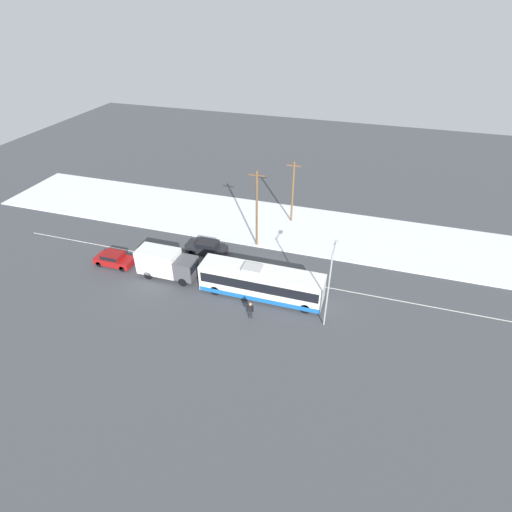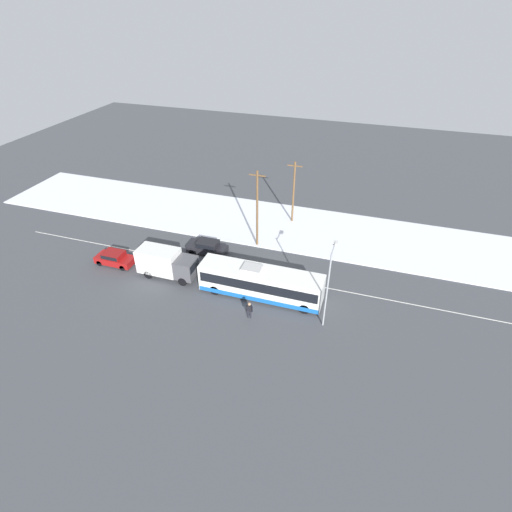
{
  "view_description": "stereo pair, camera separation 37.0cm",
  "coord_description": "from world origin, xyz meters",
  "px_view_note": "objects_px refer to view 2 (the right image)",
  "views": [
    {
      "loc": [
        8.23,
        -31.78,
        24.7
      ],
      "look_at": [
        -2.08,
        1.25,
        1.4
      ],
      "focal_mm": 28.0,
      "sensor_mm": 36.0,
      "label": 1
    },
    {
      "loc": [
        8.58,
        -31.66,
        24.7
      ],
      "look_at": [
        -2.08,
        1.25,
        1.4
      ],
      "focal_mm": 28.0,
      "sensor_mm": 36.0,
      "label": 2
    }
  ],
  "objects_px": {
    "sedan_car": "(207,247)",
    "streetlamp": "(329,279)",
    "city_bus": "(261,283)",
    "utility_pole_roadside": "(257,209)",
    "parked_car_near_truck": "(115,258)",
    "pedestrian_at_stop": "(249,309)",
    "box_truck": "(166,262)",
    "utility_pole_snowlot": "(294,192)"
  },
  "relations": [
    {
      "from": "sedan_car",
      "to": "parked_car_near_truck",
      "type": "bearing_deg",
      "value": 30.47
    },
    {
      "from": "box_truck",
      "to": "sedan_car",
      "type": "xyz_separation_m",
      "value": [
        2.24,
        5.15,
        -0.82
      ]
    },
    {
      "from": "sedan_car",
      "to": "utility_pole_roadside",
      "type": "distance_m",
      "value": 6.96
    },
    {
      "from": "box_truck",
      "to": "pedestrian_at_stop",
      "type": "relative_size",
      "value": 3.47
    },
    {
      "from": "city_bus",
      "to": "sedan_car",
      "type": "xyz_separation_m",
      "value": [
        -7.87,
        5.32,
        -0.74
      ]
    },
    {
      "from": "box_truck",
      "to": "pedestrian_at_stop",
      "type": "height_order",
      "value": "box_truck"
    },
    {
      "from": "city_bus",
      "to": "streetlamp",
      "type": "bearing_deg",
      "value": -15.14
    },
    {
      "from": "box_truck",
      "to": "utility_pole_snowlot",
      "type": "xyz_separation_m",
      "value": [
        9.49,
        15.11,
        2.51
      ]
    },
    {
      "from": "box_truck",
      "to": "utility_pole_roadside",
      "type": "xyz_separation_m",
      "value": [
        7.01,
        8.38,
        3.09
      ]
    },
    {
      "from": "sedan_car",
      "to": "utility_pole_roadside",
      "type": "height_order",
      "value": "utility_pole_roadside"
    },
    {
      "from": "sedan_car",
      "to": "parked_car_near_truck",
      "type": "relative_size",
      "value": 1.07
    },
    {
      "from": "city_bus",
      "to": "pedestrian_at_stop",
      "type": "bearing_deg",
      "value": -90.57
    },
    {
      "from": "pedestrian_at_stop",
      "to": "utility_pole_snowlot",
      "type": "bearing_deg",
      "value": 91.82
    },
    {
      "from": "box_truck",
      "to": "parked_car_near_truck",
      "type": "height_order",
      "value": "box_truck"
    },
    {
      "from": "city_bus",
      "to": "sedan_car",
      "type": "distance_m",
      "value": 9.53
    },
    {
      "from": "sedan_car",
      "to": "pedestrian_at_stop",
      "type": "bearing_deg",
      "value": 132.31
    },
    {
      "from": "parked_car_near_truck",
      "to": "streetlamp",
      "type": "distance_m",
      "value": 23.28
    },
    {
      "from": "streetlamp",
      "to": "utility_pole_snowlot",
      "type": "height_order",
      "value": "utility_pole_snowlot"
    },
    {
      "from": "box_truck",
      "to": "parked_car_near_truck",
      "type": "relative_size",
      "value": 1.47
    },
    {
      "from": "pedestrian_at_stop",
      "to": "utility_pole_roadside",
      "type": "height_order",
      "value": "utility_pole_roadside"
    },
    {
      "from": "utility_pole_snowlot",
      "to": "streetlamp",
      "type": "bearing_deg",
      "value": -67.53
    },
    {
      "from": "pedestrian_at_stop",
      "to": "utility_pole_snowlot",
      "type": "distance_m",
      "value": 18.84
    },
    {
      "from": "sedan_car",
      "to": "utility_pole_roadside",
      "type": "xyz_separation_m",
      "value": [
        4.76,
        3.23,
        3.9
      ]
    },
    {
      "from": "utility_pole_snowlot",
      "to": "sedan_car",
      "type": "bearing_deg",
      "value": -126.05
    },
    {
      "from": "utility_pole_snowlot",
      "to": "box_truck",
      "type": "bearing_deg",
      "value": -122.14
    },
    {
      "from": "utility_pole_roadside",
      "to": "box_truck",
      "type": "bearing_deg",
      "value": -129.89
    },
    {
      "from": "box_truck",
      "to": "utility_pole_roadside",
      "type": "distance_m",
      "value": 11.35
    },
    {
      "from": "box_truck",
      "to": "city_bus",
      "type": "bearing_deg",
      "value": -0.96
    },
    {
      "from": "box_truck",
      "to": "sedan_car",
      "type": "bearing_deg",
      "value": 66.47
    },
    {
      "from": "city_bus",
      "to": "pedestrian_at_stop",
      "type": "distance_m",
      "value": 3.33
    },
    {
      "from": "streetlamp",
      "to": "utility_pole_snowlot",
      "type": "relative_size",
      "value": 0.96
    },
    {
      "from": "utility_pole_snowlot",
      "to": "city_bus",
      "type": "bearing_deg",
      "value": -87.67
    },
    {
      "from": "sedan_car",
      "to": "utility_pole_snowlot",
      "type": "bearing_deg",
      "value": -126.05
    },
    {
      "from": "city_bus",
      "to": "utility_pole_roadside",
      "type": "xyz_separation_m",
      "value": [
        -3.11,
        8.55,
        3.16
      ]
    },
    {
      "from": "sedan_car",
      "to": "parked_car_near_truck",
      "type": "distance_m",
      "value": 9.94
    },
    {
      "from": "utility_pole_roadside",
      "to": "utility_pole_snowlot",
      "type": "bearing_deg",
      "value": 69.71
    },
    {
      "from": "parked_car_near_truck",
      "to": "pedestrian_at_stop",
      "type": "distance_m",
      "value": 16.79
    },
    {
      "from": "sedan_car",
      "to": "streetlamp",
      "type": "height_order",
      "value": "streetlamp"
    },
    {
      "from": "sedan_car",
      "to": "streetlamp",
      "type": "bearing_deg",
      "value": 153.72
    },
    {
      "from": "city_bus",
      "to": "pedestrian_at_stop",
      "type": "xyz_separation_m",
      "value": [
        -0.03,
        -3.29,
        -0.5
      ]
    },
    {
      "from": "pedestrian_at_stop",
      "to": "streetlamp",
      "type": "xyz_separation_m",
      "value": [
        6.45,
        1.56,
        3.69
      ]
    },
    {
      "from": "city_bus",
      "to": "parked_car_near_truck",
      "type": "relative_size",
      "value": 2.85
    }
  ]
}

